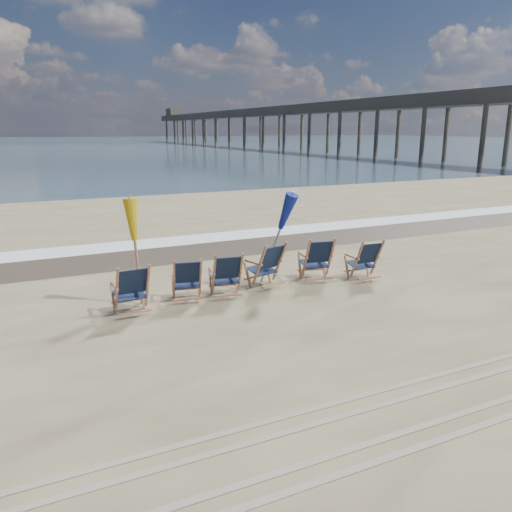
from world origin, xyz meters
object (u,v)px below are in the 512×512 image
at_px(umbrella_yellow, 135,226).
at_px(fishing_pier, 276,123).
at_px(beach_chair_0, 148,288).
at_px(beach_chair_2, 240,274).
at_px(beach_chair_5, 377,259).
at_px(beach_chair_4, 331,259).
at_px(beach_chair_1, 201,279).
at_px(beach_chair_3, 280,263).
at_px(umbrella_blue, 276,210).

bearing_deg(umbrella_yellow, fishing_pier, 60.41).
xyz_separation_m(beach_chair_0, beach_chair_2, (2.02, 0.12, -0.01)).
bearing_deg(beach_chair_5, umbrella_yellow, -6.19).
bearing_deg(beach_chair_4, umbrella_yellow, 5.47).
xyz_separation_m(beach_chair_1, beach_chair_5, (4.32, -0.35, 0.03)).
distance_m(beach_chair_1, beach_chair_5, 4.34).
relative_size(beach_chair_3, beach_chair_4, 0.99).
bearing_deg(beach_chair_4, beach_chair_5, 170.00).
relative_size(beach_chair_3, umbrella_blue, 0.48).
height_order(beach_chair_2, fishing_pier, fishing_pier).
height_order(beach_chair_0, umbrella_blue, umbrella_blue).
distance_m(beach_chair_0, beach_chair_1, 1.20).
xyz_separation_m(beach_chair_0, beach_chair_1, (1.17, 0.25, -0.04)).
distance_m(beach_chair_5, fishing_pier, 80.04).
height_order(beach_chair_4, umbrella_blue, umbrella_blue).
bearing_deg(umbrella_blue, beach_chair_0, -167.69).
distance_m(beach_chair_0, umbrella_blue, 3.44).
xyz_separation_m(beach_chair_4, fishing_pier, (35.92, 71.53, 4.10)).
height_order(beach_chair_1, beach_chair_4, beach_chair_4).
bearing_deg(fishing_pier, beach_chair_5, -115.85).
xyz_separation_m(beach_chair_0, beach_chair_3, (3.16, 0.48, 0.02)).
relative_size(umbrella_blue, fishing_pier, 0.02).
distance_m(beach_chair_5, umbrella_blue, 2.76).
distance_m(umbrella_yellow, fishing_pier, 81.84).
xyz_separation_m(beach_chair_5, fishing_pier, (34.86, 71.93, 4.14)).
bearing_deg(beach_chair_0, umbrella_yellow, -90.01).
xyz_separation_m(beach_chair_4, umbrella_blue, (-1.28, 0.39, 1.19)).
height_order(beach_chair_0, umbrella_yellow, umbrella_yellow).
xyz_separation_m(beach_chair_1, beach_chair_4, (3.26, 0.05, 0.06)).
height_order(beach_chair_0, beach_chair_3, beach_chair_3).
bearing_deg(beach_chair_3, umbrella_yellow, -18.41).
bearing_deg(beach_chair_1, beach_chair_2, -177.61).
relative_size(beach_chair_1, fishing_pier, 0.01).
bearing_deg(beach_chair_0, beach_chair_2, -179.20).
relative_size(beach_chair_1, beach_chair_3, 0.90).
relative_size(beach_chair_1, beach_chair_5, 0.94).
height_order(beach_chair_5, umbrella_yellow, umbrella_yellow).
height_order(beach_chair_1, umbrella_blue, umbrella_blue).
xyz_separation_m(beach_chair_3, beach_chair_4, (1.27, -0.18, 0.01)).
height_order(beach_chair_1, umbrella_yellow, umbrella_yellow).
bearing_deg(beach_chair_2, beach_chair_0, 12.46).
bearing_deg(beach_chair_3, beach_chair_1, -7.84).
distance_m(beach_chair_3, fishing_pier, 80.57).
distance_m(beach_chair_0, beach_chair_3, 3.20).
distance_m(beach_chair_3, beach_chair_4, 1.28).
xyz_separation_m(beach_chair_2, umbrella_blue, (1.13, 0.57, 1.22)).
xyz_separation_m(beach_chair_4, umbrella_yellow, (-4.46, 0.41, 1.09)).
bearing_deg(umbrella_blue, umbrella_yellow, 179.59).
bearing_deg(beach_chair_5, beach_chair_4, -18.55).
bearing_deg(umbrella_yellow, umbrella_blue, -0.41).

